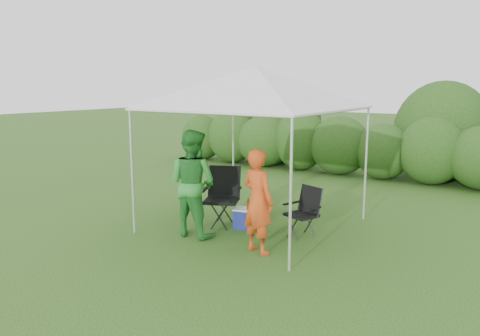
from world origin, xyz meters
The scene contains 9 objects.
ground centered at (0.00, 0.00, 0.00)m, with size 70.00×70.00×0.00m, color #355E1E.
hedge centered at (0.15, 6.00, 0.83)m, with size 12.66×1.53×1.80m.
canopy centered at (0.00, 0.50, 2.46)m, with size 3.10×3.10×2.83m.
chair_right centered at (1.00, 0.50, 0.47)m, with size 0.62×0.60×0.84m.
chair_left centered at (-0.54, 0.26, 0.60)m, with size 0.80×0.78×1.06m.
man centered at (0.76, -0.62, 0.80)m, with size 0.58×0.38×1.59m, color #D74818.
woman centered at (-0.59, -0.51, 0.90)m, with size 0.87×0.68×1.79m, color #2E8D33.
cooler centered at (-0.03, 0.29, 0.18)m, with size 0.49×0.40×0.36m.
bottle centered at (0.03, 0.25, 0.47)m, with size 0.06×0.06×0.21m, color #592D0C.
Camera 1 is at (4.31, -6.42, 2.52)m, focal length 35.00 mm.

